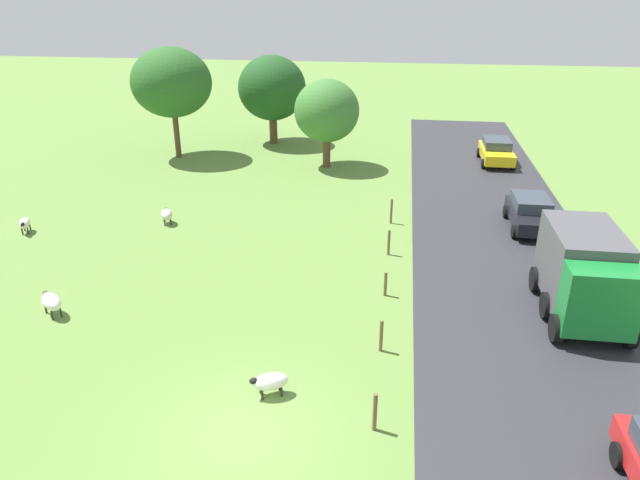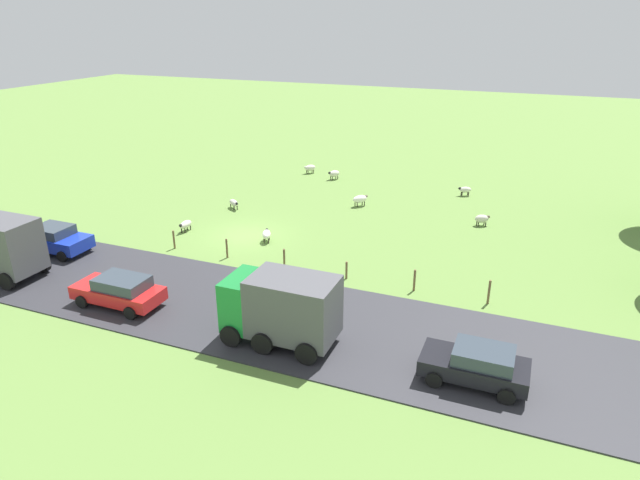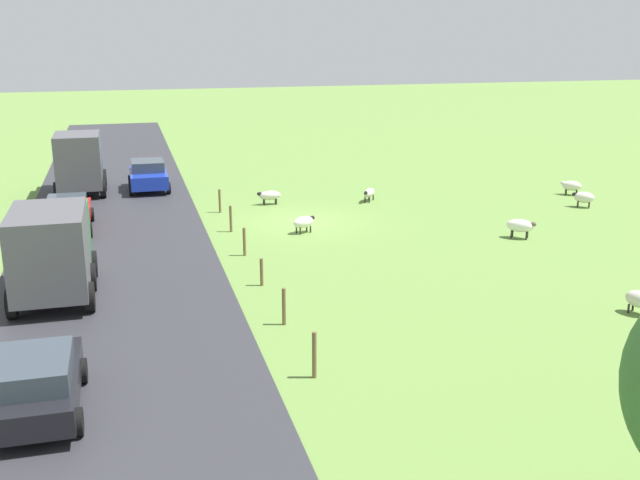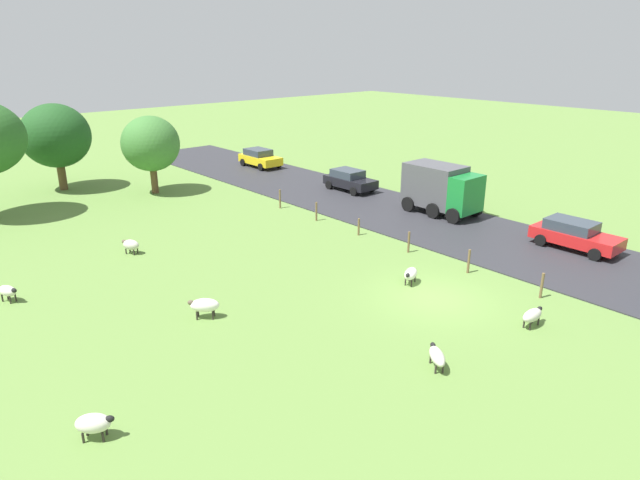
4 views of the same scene
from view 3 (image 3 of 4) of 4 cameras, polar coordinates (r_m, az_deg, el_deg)
ground_plane at (r=34.89m, az=-1.22°, el=1.34°), size 160.00×160.00×0.00m
road_strip at (r=33.97m, az=-15.50°, el=0.39°), size 8.00×80.00×0.06m
sheep_1 at (r=33.30m, az=15.08°, el=1.06°), size 1.25×1.17×0.85m
sheep_2 at (r=40.05m, az=19.53°, el=3.09°), size 1.12×1.05×0.80m
sheep_3 at (r=33.05m, az=-1.25°, el=1.38°), size 1.19×0.88×0.75m
sheep_4 at (r=25.82m, az=23.29°, el=-4.20°), size 0.90×1.09×0.77m
sheep_5 at (r=39.17m, az=3.78°, el=3.62°), size 1.06×1.21×0.68m
sheep_6 at (r=38.47m, az=-3.88°, el=3.42°), size 1.24×0.49×0.72m
sheep_7 at (r=42.83m, az=18.68°, el=3.95°), size 1.11×1.06×0.78m
fence_post_0 at (r=37.02m, az=-7.67°, el=2.98°), size 0.12×0.12×1.17m
fence_post_1 at (r=33.42m, az=-6.84°, el=1.62°), size 0.12×0.12×1.19m
fence_post_2 at (r=29.87m, az=-5.80°, el=-0.13°), size 0.12×0.12×1.15m
fence_post_3 at (r=26.38m, az=-4.49°, el=-2.46°), size 0.12×0.12×1.01m
fence_post_4 at (r=22.91m, az=-2.78°, el=-5.10°), size 0.12×0.12×1.19m
fence_post_5 at (r=19.55m, az=-0.44°, el=-8.78°), size 0.12×0.12×1.29m
truck_0 at (r=26.24m, az=-19.85°, el=-0.63°), size 2.63×4.88×3.12m
truck_1 at (r=42.62m, az=-17.93°, el=5.75°), size 2.61×4.41×3.31m
car_0 at (r=34.94m, az=-18.74°, el=1.95°), size 2.09×4.48×1.52m
car_2 at (r=18.87m, az=-20.86°, el=-10.15°), size 2.09×4.08×1.52m
car_3 at (r=42.65m, az=-13.00°, el=4.87°), size 2.20×3.84×1.61m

